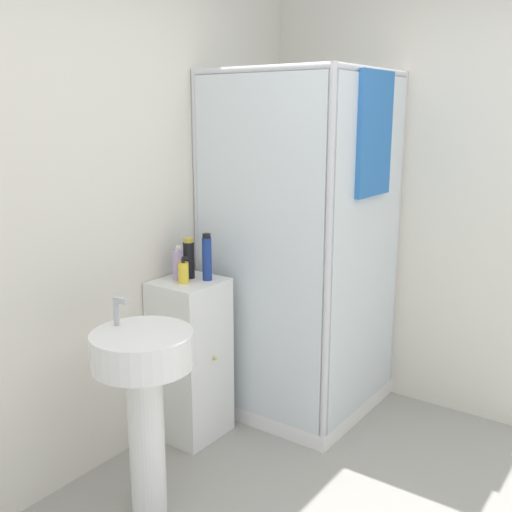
{
  "coord_description": "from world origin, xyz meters",
  "views": [
    {
      "loc": [
        -1.74,
        -0.58,
        1.76
      ],
      "look_at": [
        0.67,
        1.14,
        1.05
      ],
      "focal_mm": 42.0,
      "sensor_mm": 36.0,
      "label": 1
    }
  ],
  "objects_px": {
    "soap_dispenser": "(183,272)",
    "shampoo_bottle_tall_black": "(189,259)",
    "shampoo_bottle_blue": "(207,258)",
    "lotion_bottle_white": "(177,265)",
    "sink": "(144,384)"
  },
  "relations": [
    {
      "from": "soap_dispenser",
      "to": "shampoo_bottle_tall_black",
      "type": "height_order",
      "value": "shampoo_bottle_tall_black"
    },
    {
      "from": "shampoo_bottle_blue",
      "to": "lotion_bottle_white",
      "type": "distance_m",
      "value": 0.17
    },
    {
      "from": "shampoo_bottle_tall_black",
      "to": "shampoo_bottle_blue",
      "type": "bearing_deg",
      "value": -76.87
    },
    {
      "from": "lotion_bottle_white",
      "to": "soap_dispenser",
      "type": "bearing_deg",
      "value": -115.24
    },
    {
      "from": "sink",
      "to": "lotion_bottle_white",
      "type": "relative_size",
      "value": 5.3
    },
    {
      "from": "sink",
      "to": "lotion_bottle_white",
      "type": "bearing_deg",
      "value": 30.25
    },
    {
      "from": "sink",
      "to": "shampoo_bottle_blue",
      "type": "xyz_separation_m",
      "value": [
        0.69,
        0.22,
        0.4
      ]
    },
    {
      "from": "soap_dispenser",
      "to": "shampoo_bottle_blue",
      "type": "bearing_deg",
      "value": -27.62
    },
    {
      "from": "sink",
      "to": "soap_dispenser",
      "type": "distance_m",
      "value": 0.72
    },
    {
      "from": "sink",
      "to": "lotion_bottle_white",
      "type": "distance_m",
      "value": 0.79
    },
    {
      "from": "soap_dispenser",
      "to": "lotion_bottle_white",
      "type": "height_order",
      "value": "lotion_bottle_white"
    },
    {
      "from": "sink",
      "to": "soap_dispenser",
      "type": "xyz_separation_m",
      "value": [
        0.57,
        0.28,
        0.33
      ]
    },
    {
      "from": "soap_dispenser",
      "to": "shampoo_bottle_tall_black",
      "type": "distance_m",
      "value": 0.11
    },
    {
      "from": "soap_dispenser",
      "to": "lotion_bottle_white",
      "type": "distance_m",
      "value": 0.08
    },
    {
      "from": "soap_dispenser",
      "to": "shampoo_bottle_blue",
      "type": "relative_size",
      "value": 0.57
    }
  ]
}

